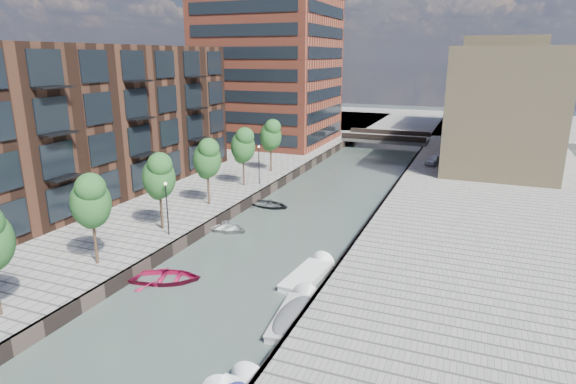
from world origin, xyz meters
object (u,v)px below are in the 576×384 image
Objects in this scene: tree_3 at (159,175)px; tree_6 at (271,134)px; tree_5 at (243,145)px; sloop_4 at (269,207)px; tree_4 at (207,158)px; sloop_2 at (166,281)px; bridge at (386,138)px; sloop_3 at (223,230)px; motorboat_2 at (311,274)px; car at (435,160)px; tree_2 at (90,200)px; motorboat_4 at (296,314)px.

tree_3 and tree_6 have the same top height.
sloop_4 is at bearing -34.92° from tree_5.
tree_4 and tree_5 have the same top height.
sloop_4 is at bearing -18.94° from sloop_2.
sloop_3 is (-5.30, -43.15, -1.39)m from bridge.
bridge is at bearing -24.47° from sloop_2.
sloop_3 is 7.35m from sloop_4.
motorboat_2 is at bearing -84.87° from bridge.
tree_6 reaches higher than motorboat_2.
sloop_4 is 24.57m from car.
motorboat_2 is (12.86, -15.59, -5.21)m from tree_5.
sloop_3 is 0.84× the size of motorboat_2.
tree_3 is 13.00m from sloop_4.
tree_3 is 1.00× the size of tree_6.
bridge is at bearing 81.05° from tree_2.
tree_4 reaches higher than motorboat_2.
tree_2 is 42.62m from car.
tree_4 reaches higher than sloop_3.
tree_4 is 14.00m from tree_6.
tree_5 is 25.62m from motorboat_4.
sloop_2 is at bearing -80.61° from tree_6.
car is (4.56, 33.31, 1.49)m from motorboat_2.
tree_4 is 1.30× the size of sloop_2.
sloop_3 is at bearing -79.45° from tree_6.
tree_2 is 14.00m from tree_4.
bridge is 2.18× the size of tree_3.
sloop_2 reaches higher than sloop_4.
sloop_3 is (3.20, 10.85, -5.31)m from tree_2.
tree_4 reaches higher than sloop_4.
car is (8.92, -15.28, 0.20)m from bridge.
tree_3 is at bearing -90.00° from tree_5.
motorboat_4 is at bearing -26.62° from tree_3.
bridge is 2.38× the size of motorboat_4.
car is at bearing 54.82° from tree_4.
tree_3 is 1.30× the size of sloop_2.
tree_4 is at bearing -107.00° from car.
tree_2 is 1.00× the size of tree_4.
bridge is at bearing 78.00° from tree_4.
tree_4 reaches higher than bridge.
tree_3 is 1.12× the size of motorboat_2.
motorboat_2 is at bearing 22.79° from tree_2.
motorboat_2 is at bearing -60.34° from tree_6.
sloop_4 is 1.21× the size of car.
sloop_3 is at bearing -178.89° from sloop_4.
tree_5 is at bearing -90.00° from tree_6.
sloop_2 is (4.45, -5.88, -5.31)m from tree_3.
motorboat_2 is (4.36, -48.59, -1.29)m from bridge.
motorboat_4 reaches higher than sloop_2.
tree_2 and tree_5 have the same top height.
car is at bearing 31.60° from tree_6.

